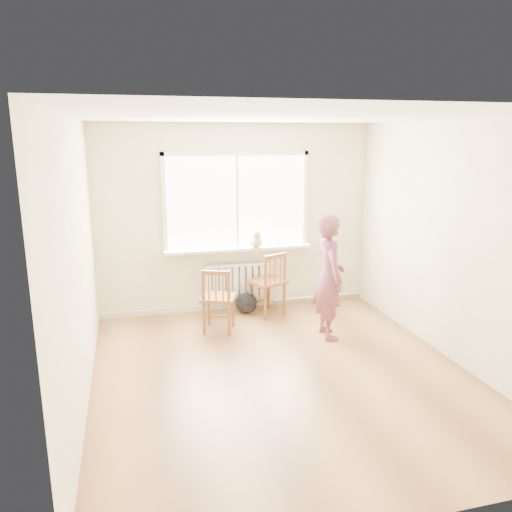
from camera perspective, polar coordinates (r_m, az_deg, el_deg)
floor at (r=5.57m, az=3.01°, el=-13.31°), size 4.50×4.50×0.00m
ceiling at (r=4.97m, az=3.40°, el=15.65°), size 4.50×4.50×0.00m
back_wall at (r=7.24m, az=-2.24°, el=4.28°), size 4.00×0.01×2.70m
window at (r=7.17m, az=-2.22°, el=6.71°), size 2.12×0.05×1.42m
windowsill at (r=7.22m, az=-2.02°, el=0.85°), size 2.15×0.22×0.04m
radiator at (r=7.36m, az=-2.02°, el=-2.85°), size 1.00×0.12×0.55m
heating_pipe at (r=7.85m, az=6.93°, el=-4.64°), size 1.40×0.04×0.04m
baseboard at (r=7.55m, az=-2.12°, el=-5.60°), size 4.00×0.03×0.08m
chair_left at (r=6.52m, az=-4.39°, el=-5.05°), size 0.55×0.54×0.87m
chair_right at (r=7.10m, az=1.55°, el=-3.21°), size 0.59×0.58×0.93m
person at (r=6.34m, az=8.37°, el=-2.40°), size 0.41×0.60×1.58m
cat at (r=7.16m, az=-0.03°, el=1.93°), size 0.24×0.46×0.31m
backpack at (r=7.26m, az=-1.11°, el=-5.40°), size 0.34×0.27×0.31m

